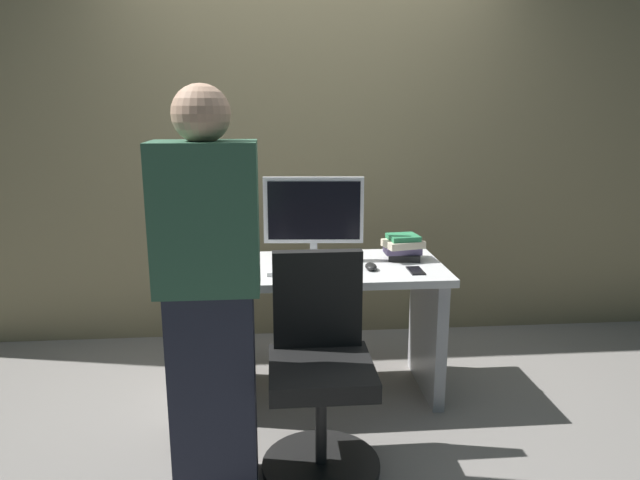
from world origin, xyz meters
TOP-DOWN VIEW (x-y plane):
  - ground_plane at (0.00, 0.00)m, footprint 9.00×9.00m
  - wall_back at (0.00, 0.91)m, footprint 6.40×0.10m
  - desk at (0.00, 0.00)m, footprint 1.32×0.65m
  - office_chair at (-0.05, -0.64)m, footprint 0.52×0.52m
  - person_at_desk at (-0.50, -0.75)m, footprint 0.40×0.24m
  - monitor at (-0.02, 0.12)m, footprint 0.54×0.16m
  - keyboard at (-0.06, -0.12)m, footprint 0.43×0.14m
  - mouse at (0.26, -0.11)m, footprint 0.06×0.10m
  - cup_near_keyboard at (-0.46, -0.06)m, footprint 0.07×0.07m
  - cup_by_monitor at (-0.42, 0.14)m, footprint 0.07×0.07m
  - book_stack at (0.47, 0.07)m, footprint 0.23×0.19m
  - cell_phone at (0.48, -0.16)m, footprint 0.07×0.14m

SIDE VIEW (x-z plane):
  - ground_plane at x=0.00m, z-range 0.00..0.00m
  - office_chair at x=-0.05m, z-range -0.04..0.90m
  - desk at x=0.00m, z-range 0.13..0.86m
  - cell_phone at x=0.48m, z-range 0.73..0.74m
  - keyboard at x=-0.06m, z-range 0.73..0.75m
  - mouse at x=0.26m, z-range 0.73..0.76m
  - cup_by_monitor at x=-0.42m, z-range 0.73..0.81m
  - cup_near_keyboard at x=-0.46m, z-range 0.73..0.83m
  - book_stack at x=0.47m, z-range 0.73..0.87m
  - person_at_desk at x=-0.50m, z-range 0.02..1.66m
  - monitor at x=-0.02m, z-range 0.76..1.22m
  - wall_back at x=0.00m, z-range 0.00..3.00m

